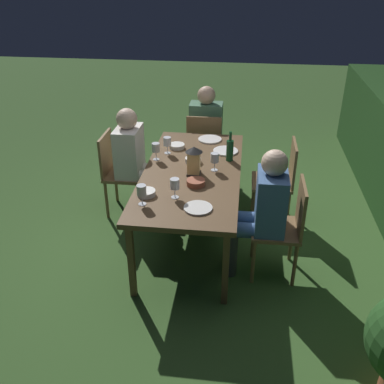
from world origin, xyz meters
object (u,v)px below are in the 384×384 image
at_px(chair_side_right_a, 279,178).
at_px(wine_glass_b, 167,142).
at_px(bowl_salad, 196,182).
at_px(person_in_green, 206,127).
at_px(person_in_cream, 136,157).
at_px(bowl_bread, 193,160).
at_px(bowl_dip, 177,146).
at_px(person_in_blue, 262,207).
at_px(wine_glass_c, 156,148).
at_px(chair_head_near, 205,145).
at_px(lantern_centerpiece, 194,159).
at_px(wine_glass_a, 215,159).
at_px(plate_b, 210,139).
at_px(green_bottle_on_table, 230,150).
at_px(wine_glass_d, 175,185).
at_px(dining_table, 192,176).
at_px(chair_side_left_a, 118,169).
at_px(plate_c, 226,151).
at_px(bowl_olives, 146,193).
at_px(chair_side_right_b, 285,225).
at_px(wine_glass_e, 142,191).
at_px(plate_a, 198,208).

height_order(chair_side_right_a, wine_glass_b, wine_glass_b).
bearing_deg(bowl_salad, chair_side_right_a, 132.38).
bearing_deg(person_in_green, person_in_cream, -33.25).
height_order(bowl_bread, bowl_dip, bowl_bread).
relative_size(person_in_blue, wine_glass_c, 6.80).
height_order(chair_head_near, bowl_bread, chair_head_near).
bearing_deg(lantern_centerpiece, wine_glass_a, 119.34).
height_order(wine_glass_a, bowl_salad, wine_glass_a).
bearing_deg(plate_b, wine_glass_a, 8.18).
height_order(green_bottle_on_table, wine_glass_d, green_bottle_on_table).
distance_m(chair_head_near, bowl_bread, 1.05).
relative_size(person_in_cream, wine_glass_d, 6.80).
bearing_deg(dining_table, green_bottle_on_table, 131.06).
distance_m(person_in_green, wine_glass_a, 1.39).
distance_m(chair_side_left_a, bowl_dip, 0.67).
height_order(wine_glass_c, plate_c, wine_glass_c).
bearing_deg(bowl_olives, bowl_salad, 120.68).
xyz_separation_m(chair_side_right_b, plate_c, (-0.92, -0.55, 0.24)).
height_order(lantern_centerpiece, bowl_salad, lantern_centerpiece).
distance_m(person_in_blue, wine_glass_b, 1.25).
height_order(chair_side_right_a, wine_glass_e, wine_glass_e).
bearing_deg(plate_b, chair_side_right_b, 31.26).
bearing_deg(wine_glass_e, chair_side_right_a, 133.10).
xyz_separation_m(chair_side_left_a, wine_glass_e, (1.08, 0.52, 0.35)).
distance_m(chair_side_right_a, wine_glass_a, 0.82).
relative_size(chair_side_left_a, green_bottle_on_table, 3.00).
xyz_separation_m(person_in_blue, plate_a, (0.23, -0.51, 0.09)).
height_order(wine_glass_c, plate_b, wine_glass_c).
xyz_separation_m(chair_head_near, bowl_olives, (1.70, -0.32, 0.26)).
bearing_deg(bowl_olives, wine_glass_d, 87.79).
bearing_deg(bowl_bread, lantern_centerpiece, 8.62).
xyz_separation_m(person_in_cream, green_bottle_on_table, (0.15, 0.97, 0.19)).
xyz_separation_m(person_in_cream, lantern_centerpiece, (0.49, 0.66, 0.23)).
relative_size(wine_glass_c, wine_glass_e, 1.00).
bearing_deg(person_in_green, chair_side_right_b, 24.39).
height_order(chair_side_right_b, plate_c, chair_side_right_b).
bearing_deg(chair_side_right_b, wine_glass_c, -118.17).
xyz_separation_m(chair_side_right_b, plate_a, (0.23, -0.70, 0.24)).
height_order(person_in_green, plate_b, person_in_green).
relative_size(wine_glass_a, plate_a, 0.75).
xyz_separation_m(chair_head_near, wine_glass_c, (0.99, -0.38, 0.35)).
distance_m(wine_glass_d, plate_c, 1.06).
distance_m(chair_side_right_a, lantern_centerpiece, 1.02).
height_order(wine_glass_d, bowl_dip, wine_glass_d).
relative_size(lantern_centerpiece, bowl_bread, 1.74).
height_order(wine_glass_a, plate_b, wine_glass_a).
xyz_separation_m(dining_table, plate_a, (0.66, 0.13, 0.06)).
xyz_separation_m(chair_side_right_a, bowl_dip, (-0.09, -1.05, 0.26)).
bearing_deg(bowl_dip, plate_a, 16.47).
height_order(lantern_centerpiece, bowl_bread, lantern_centerpiece).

